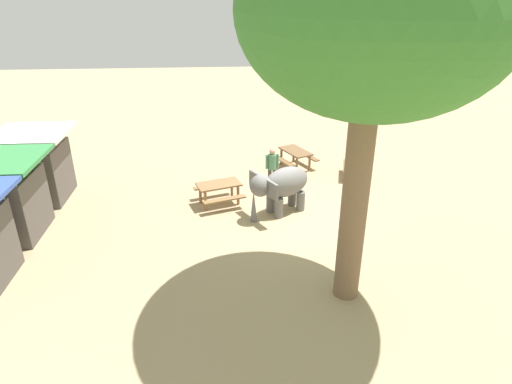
% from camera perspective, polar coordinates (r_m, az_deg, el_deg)
% --- Properties ---
extents(ground_plane, '(60.00, 60.00, 0.00)m').
position_cam_1_polar(ground_plane, '(15.16, 3.69, -2.78)').
color(ground_plane, tan).
extents(elephant, '(1.95, 2.23, 1.60)m').
position_cam_1_polar(elephant, '(14.77, 3.19, 0.86)').
color(elephant, slate).
rests_on(elephant, ground_plane).
extents(person_handler, '(0.32, 0.51, 1.62)m').
position_cam_1_polar(person_handler, '(16.58, 2.10, 3.40)').
color(person_handler, '#3F3833').
rests_on(person_handler, ground_plane).
extents(shade_tree_main, '(5.91, 5.42, 8.76)m').
position_cam_1_polar(shade_tree_main, '(9.35, 15.08, 21.42)').
color(shade_tree_main, brown).
rests_on(shade_tree_main, ground_plane).
extents(wooden_bench, '(1.46, 0.76, 0.88)m').
position_cam_1_polar(wooden_bench, '(18.25, 12.00, 3.33)').
color(wooden_bench, olive).
rests_on(wooden_bench, ground_plane).
extents(picnic_table_near, '(1.98, 1.97, 0.78)m').
position_cam_1_polar(picnic_table_near, '(18.79, 5.10, 4.81)').
color(picnic_table_near, brown).
rests_on(picnic_table_near, ground_plane).
extents(picnic_table_far, '(1.88, 1.89, 0.78)m').
position_cam_1_polar(picnic_table_far, '(15.61, -4.82, 0.44)').
color(picnic_table_far, olive).
rests_on(picnic_table_far, ground_plane).
extents(market_stall_green, '(2.50, 2.50, 2.52)m').
position_cam_1_polar(market_stall_green, '(15.39, -29.48, -1.05)').
color(market_stall_green, '#59514C').
rests_on(market_stall_green, ground_plane).
extents(market_stall_white, '(2.50, 2.50, 2.52)m').
position_cam_1_polar(market_stall_white, '(17.58, -26.30, 2.68)').
color(market_stall_white, '#59514C').
rests_on(market_stall_white, ground_plane).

